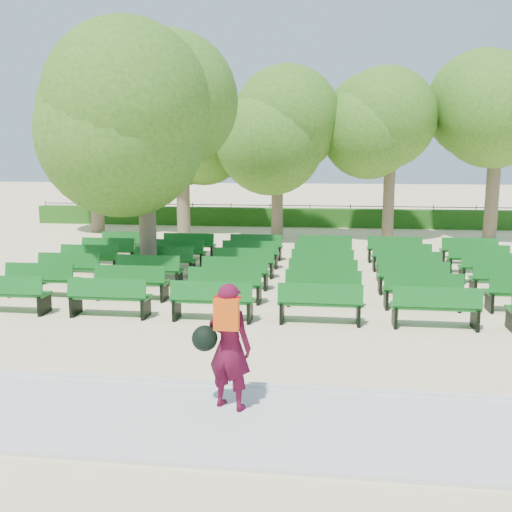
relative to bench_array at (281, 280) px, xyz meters
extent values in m
plane|color=beige|center=(-0.70, -0.98, -0.09)|extent=(120.00, 120.00, 0.00)
cube|color=silver|center=(-0.70, -8.38, -0.06)|extent=(30.00, 2.20, 0.06)
cube|color=silver|center=(-0.70, -7.23, -0.04)|extent=(30.00, 0.12, 0.10)
cube|color=#225716|center=(-0.70, 13.02, 0.36)|extent=(26.00, 0.70, 0.90)
cube|color=#0F5A18|center=(0.00, 0.01, 0.34)|extent=(1.77, 0.62, 0.06)
cube|color=#0F5A18|center=(0.00, -0.19, 0.58)|extent=(1.74, 0.27, 0.41)
cylinder|color=brown|center=(-3.75, 0.09, 1.47)|extent=(0.47, 0.47, 3.11)
ellipsoid|color=#3E6F1D|center=(-3.75, 0.09, 4.27)|extent=(4.52, 4.52, 4.07)
imported|color=#4D0B22|center=(-0.03, -7.98, 0.84)|extent=(0.73, 0.60, 1.73)
cube|color=#D8480B|center=(-0.03, -8.18, 1.33)|extent=(0.32, 0.16, 0.40)
sphere|color=black|center=(-0.35, -8.04, 0.95)|extent=(0.35, 0.35, 0.35)
camera|label=1|loc=(1.25, -15.16, 3.33)|focal=40.00mm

